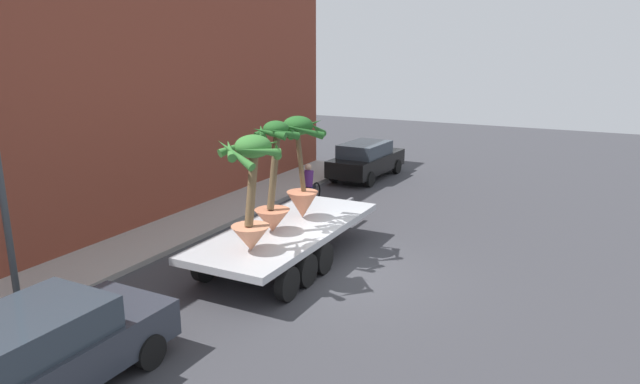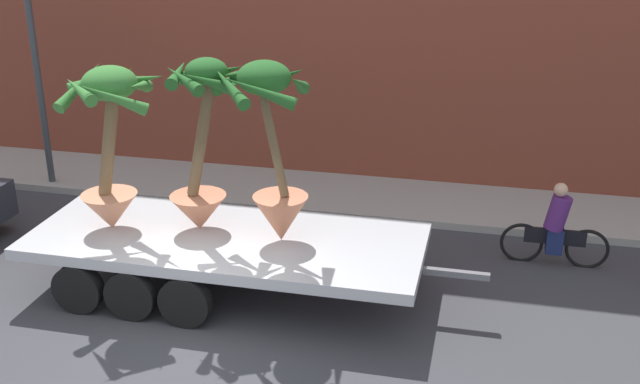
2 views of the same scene
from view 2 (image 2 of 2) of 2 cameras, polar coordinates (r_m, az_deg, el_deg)
ground_plane at (r=11.40m, az=-9.99°, el=-11.38°), size 60.00×60.00×0.00m
sidewalk at (r=16.51m, az=-1.92°, el=0.05°), size 24.00×2.20×0.15m
flatbed_trailer at (r=12.54m, az=-7.99°, el=-3.95°), size 7.29×2.57×0.98m
potted_palm_rear at (r=12.45m, az=-15.27°, el=3.60°), size 1.63×1.67×2.68m
potted_palm_middle at (r=12.16m, az=-8.75°, el=2.78°), size 1.28×1.28×2.81m
potted_palm_front at (r=11.64m, az=-3.55°, el=2.93°), size 1.50×1.60×2.84m
cyclist at (r=13.89m, az=17.05°, el=-2.62°), size 1.84×0.34×1.54m
street_lamp at (r=17.07m, az=-20.45°, el=10.47°), size 0.36×0.36×4.83m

